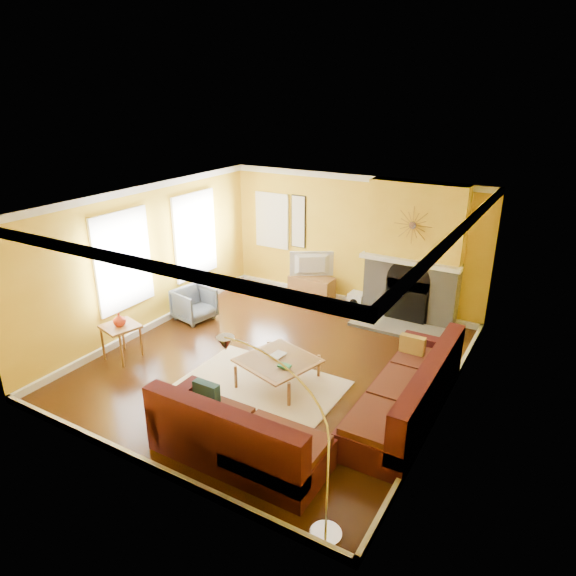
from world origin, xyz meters
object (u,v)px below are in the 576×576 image
Objects in this scene: sectional_sofa at (322,382)px; armchair at (194,304)px; media_console at (312,288)px; arc_lamp at (280,440)px; coffee_table at (278,371)px; side_table at (122,342)px.

sectional_sofa is 3.82m from armchair.
media_console is 6.09m from arc_lamp.
sectional_sofa is 2.12m from arc_lamp.
arc_lamp is at bearing -58.07° from coffee_table.
coffee_table is at bearing 13.54° from side_table.
armchair is 0.35× the size of arc_lamp.
armchair is at bearing 139.64° from arc_lamp.
side_table reaches higher than coffee_table.
sectional_sofa reaches higher than media_console.
sectional_sofa is 3.59m from side_table.
sectional_sofa is 6.28× the size of side_table.
arc_lamp is (1.42, -2.27, 0.78)m from coffee_table.
media_console is 4.17m from side_table.
media_console is at bearing 114.78° from arc_lamp.
arc_lamp reaches higher than media_console.
sectional_sofa reaches higher than armchair.
armchair is 1.16× the size of side_table.
arc_lamp reaches higher than sectional_sofa.
media_console is at bearing 119.82° from sectional_sofa.
armchair is (-3.53, 1.46, -0.13)m from sectional_sofa.
sectional_sofa is 4.06m from media_console.
arc_lamp reaches higher than side_table.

